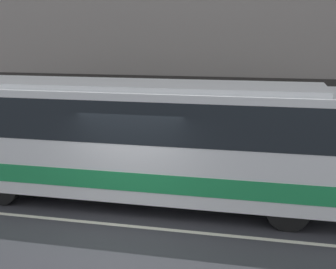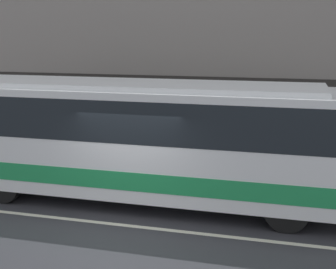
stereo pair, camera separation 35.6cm
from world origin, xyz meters
name	(u,v)px [view 2 (the right image)]	position (x,y,z in m)	size (l,w,h in m)	color
ground_plane	(123,225)	(0.00, 0.00, 0.00)	(60.00, 60.00, 0.00)	#333338
sidewalk	(180,161)	(0.00, 5.48, 0.07)	(60.00, 2.97, 0.14)	gray
lane_stripe	(123,225)	(0.00, 0.00, 0.00)	(54.00, 0.14, 0.01)	beige
transit_bus	(133,134)	(-0.35, 1.76, 1.75)	(11.13, 2.61, 3.09)	white
pedestrian_waiting	(105,128)	(-2.92, 6.01, 0.95)	(0.36, 0.36, 1.73)	maroon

